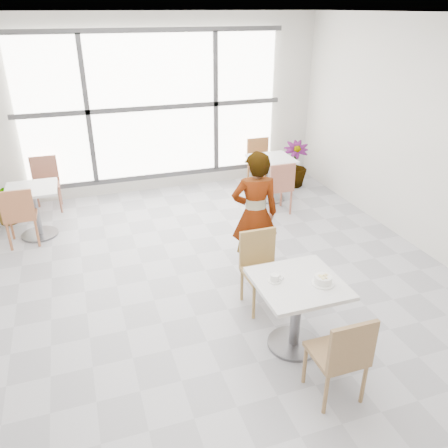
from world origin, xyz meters
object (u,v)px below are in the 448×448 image
object	(u,v)px
bg_chair_left_far	(46,180)
bg_chair_right_far	(260,159)
chair_near	(343,354)
oatmeal_bowl	(323,280)
bg_chair_left_near	(20,213)
bg_chair_right_near	(279,185)
coffee_cup	(275,278)
bg_table_left	(34,205)
plant_left	(8,202)
chair_far	(261,264)
person	(255,214)
main_table	(297,302)
bg_table_right	(271,173)
plant_right	(294,164)

from	to	relation	value
bg_chair_left_far	bg_chair_right_far	world-z (taller)	same
chair_near	oatmeal_bowl	world-z (taller)	chair_near
chair_near	bg_chair_left_near	world-z (taller)	same
chair_near	bg_chair_right_near	bearing A→B (deg)	-107.33
bg_chair_left_near	bg_chair_left_far	xyz separation A→B (m)	(0.32, 1.28, 0.00)
bg_chair_left_near	bg_chair_right_near	world-z (taller)	same
chair_near	coffee_cup	bearing A→B (deg)	-73.31
oatmeal_bowl	bg_table_left	xyz separation A→B (m)	(-2.67, 3.48, -0.31)
bg_chair_left_far	plant_left	distance (m)	0.71
chair_near	bg_chair_right_near	xyz separation A→B (m)	(1.15, 3.69, 0.00)
bg_chair_right_near	chair_far	bearing A→B (deg)	60.37
person	bg_table_left	xyz separation A→B (m)	(-2.62, 1.93, -0.30)
main_table	chair_far	bearing A→B (deg)	92.91
chair_far	bg_table_left	size ratio (longest dim) A/B	1.16
bg_chair_left_near	chair_near	bearing A→B (deg)	124.99
bg_chair_right_near	plant_left	size ratio (longest dim) A/B	1.31
plant_left	main_table	bearing A→B (deg)	-54.00
chair_near	oatmeal_bowl	bearing A→B (deg)	-103.60
main_table	oatmeal_bowl	xyz separation A→B (m)	(0.19, -0.11, 0.27)
main_table	bg_table_right	xyz separation A→B (m)	(1.32, 3.56, -0.04)
bg_table_left	bg_table_right	xyz separation A→B (m)	(3.80, 0.19, 0.00)
oatmeal_bowl	bg_chair_right_far	xyz separation A→B (m)	(1.23, 4.40, -0.29)
plant_right	bg_chair_left_far	bearing A→B (deg)	175.23
bg_chair_left_near	bg_chair_left_far	size ratio (longest dim) A/B	1.00
coffee_cup	chair_far	bearing A→B (deg)	76.73
bg_table_left	bg_chair_left_far	bearing A→B (deg)	82.12
bg_chair_right_far	main_table	bearing A→B (deg)	-108.28
plant_right	bg_table_right	bearing A→B (deg)	-145.98
bg_chair_right_far	bg_chair_right_near	bearing A→B (deg)	-99.62
chair_near	bg_table_left	distance (m)	4.82
main_table	bg_table_right	bearing A→B (deg)	69.60
main_table	chair_near	distance (m)	0.74
bg_chair_right_far	plant_left	distance (m)	4.34
bg_chair_left_near	bg_chair_left_far	distance (m)	1.32
coffee_cup	bg_table_right	size ratio (longest dim) A/B	0.21
main_table	bg_chair_right_far	size ratio (longest dim) A/B	0.92
main_table	plant_left	size ratio (longest dim) A/B	1.21
coffee_cup	bg_table_right	bearing A→B (deg)	66.26
bg_chair_left_far	bg_chair_right_near	size ratio (longest dim) A/B	1.00
chair_near	plant_right	bearing A→B (deg)	-112.44
chair_far	bg_chair_left_near	distance (m)	3.49
main_table	bg_chair_right_near	size ratio (longest dim) A/B	0.92
coffee_cup	bg_chair_left_near	world-z (taller)	bg_chair_left_near
coffee_cup	bg_chair_left_near	distance (m)	3.90
chair_far	bg_table_right	world-z (taller)	chair_far
bg_table_left	plant_right	distance (m)	4.53
coffee_cup	plant_left	size ratio (longest dim) A/B	0.24
oatmeal_bowl	plant_left	distance (m)	5.16
person	coffee_cup	bearing A→B (deg)	86.20
plant_left	bg_table_left	bearing A→B (deg)	-55.51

